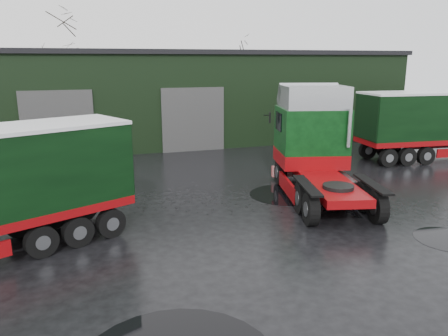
# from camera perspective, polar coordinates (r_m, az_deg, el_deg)

# --- Properties ---
(ground) EXTENTS (100.00, 100.00, 0.00)m
(ground) POSITION_cam_1_polar(r_m,az_deg,el_deg) (14.67, 1.96, -8.76)
(ground) COLOR black
(warehouse) EXTENTS (32.40, 12.40, 6.30)m
(warehouse) POSITION_cam_1_polar(r_m,az_deg,el_deg) (33.47, -6.64, 9.55)
(warehouse) COLOR black
(warehouse) RESTS_ON ground
(hero_tractor) EXTENTS (4.83, 8.00, 4.64)m
(hero_tractor) POSITION_cam_1_polar(r_m,az_deg,el_deg) (17.93, 13.06, 2.84)
(hero_tractor) COLOR black
(hero_tractor) RESTS_ON ground
(wash_bucket) EXTENTS (0.34, 0.34, 0.32)m
(wash_bucket) POSITION_cam_1_polar(r_m,az_deg,el_deg) (20.27, 17.08, -2.44)
(wash_bucket) COLOR #070694
(wash_bucket) RESTS_ON ground
(tree_back_a) EXTENTS (4.40, 4.40, 9.50)m
(tree_back_a) POSITION_cam_1_polar(r_m,az_deg,el_deg) (42.73, -20.33, 11.87)
(tree_back_a) COLOR black
(tree_back_a) RESTS_ON ground
(tree_back_b) EXTENTS (4.40, 4.40, 7.50)m
(tree_back_b) POSITION_cam_1_polar(r_m,az_deg,el_deg) (45.19, 0.88, 11.51)
(tree_back_b) COLOR black
(tree_back_b) RESTS_ON ground
(puddle_1) EXTENTS (3.11, 3.11, 0.01)m
(puddle_1) POSITION_cam_1_polar(r_m,az_deg,el_deg) (19.08, 8.05, -3.44)
(puddle_1) COLOR black
(puddle_1) RESTS_ON ground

